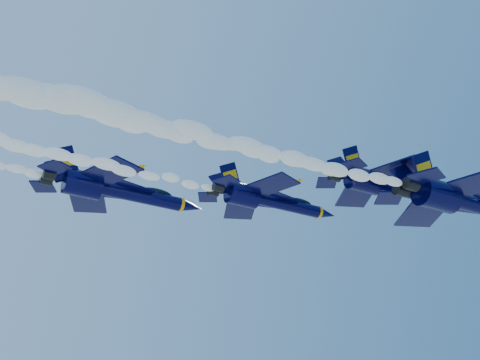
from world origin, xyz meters
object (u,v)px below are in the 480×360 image
jet_lead (466,202)px  jet_second (388,186)px  jet_third (268,200)px  jet_fourth (115,190)px

jet_lead → jet_second: (-4.18, 6.39, 3.59)m
jet_third → jet_fourth: bearing=146.7°
jet_lead → jet_fourth: jet_fourth is taller
jet_second → jet_third: (-8.88, 10.54, 0.72)m
jet_lead → jet_second: jet_second is taller
jet_fourth → jet_lead: bearing=-43.6°
jet_second → jet_third: 13.80m
jet_lead → jet_third: 21.81m
jet_lead → jet_fourth: size_ratio=0.97×
jet_fourth → jet_third: bearing=-33.3°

